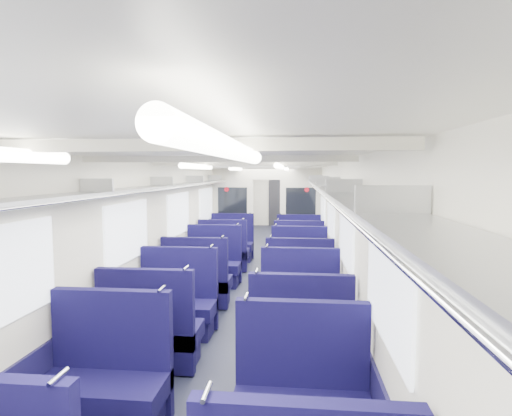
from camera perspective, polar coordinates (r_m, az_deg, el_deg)
floor at (r=8.29m, az=0.09°, el=-10.33°), size 2.80×18.00×0.01m
ceiling at (r=8.00m, az=0.09°, el=6.13°), size 2.80×18.00×0.01m
wall_left at (r=8.32m, az=-9.56°, el=-2.10°), size 0.02×18.00×2.35m
dado_left at (r=8.45m, az=-9.38°, el=-7.66°), size 0.03×17.90×0.70m
wall_right at (r=8.05m, az=10.06°, el=-2.33°), size 0.02×18.00×2.35m
dado_right at (r=8.19m, az=9.87°, el=-8.07°), size 0.03×17.90×0.70m
wall_far at (r=17.01m, az=3.05°, el=1.51°), size 2.80×0.02×2.35m
luggage_rack_left at (r=8.21m, az=-8.38°, el=3.42°), size 0.36×17.40×0.18m
luggage_rack_right at (r=7.98m, az=8.81°, el=3.37°), size 0.36×17.40×0.18m
windows at (r=7.59m, az=-0.25°, el=-0.84°), size 2.78×15.60×0.75m
ceiling_fittings at (r=7.74m, az=-0.10°, el=5.72°), size 2.70×16.06×0.11m
end_door at (r=16.96m, az=3.04°, el=0.91°), size 0.75×0.06×2.00m
bulkhead at (r=10.62m, az=1.45°, el=-0.21°), size 2.80×0.10×2.35m
seat_6 at (r=4.05m, az=-19.97°, el=-22.00°), size 1.07×0.59×1.19m
seat_7 at (r=3.58m, az=6.30°, el=-25.50°), size 1.07×0.59×1.19m
seat_8 at (r=4.96m, az=-14.31°, el=-16.69°), size 1.07×0.59×1.19m
seat_9 at (r=4.63m, az=6.15°, el=-18.15°), size 1.07×0.59×1.19m
seat_10 at (r=5.85m, az=-10.87°, el=-13.22°), size 1.07×0.59×1.19m
seat_11 at (r=5.73m, az=6.06°, el=-13.57°), size 1.07×0.59×1.19m
seat_12 at (r=6.91m, az=-8.13°, el=-10.35°), size 1.07×0.59×1.19m
seat_13 at (r=6.80m, az=6.00°, el=-10.57°), size 1.07×0.59×1.19m
seat_14 at (r=8.14m, az=-5.92°, el=-7.98°), size 1.07×0.59×1.19m
seat_15 at (r=7.94m, az=5.96°, el=-8.32°), size 1.07×0.59×1.19m
seat_16 at (r=9.27m, az=-4.46°, el=-6.39°), size 1.07×0.59×1.19m
seat_17 at (r=9.12m, az=5.92°, el=-6.59°), size 1.07×0.59×1.19m
seat_18 at (r=10.34m, az=-3.37°, el=-5.20°), size 1.07×0.59×1.19m
seat_19 at (r=10.09m, az=5.90°, el=-5.47°), size 1.07×0.59×1.19m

